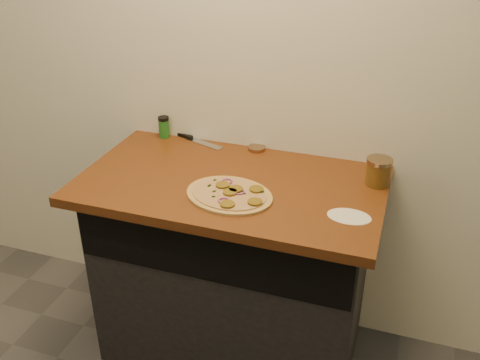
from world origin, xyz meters
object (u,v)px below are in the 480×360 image
(salsa_jar, at_px, (378,172))
(spice_shaker, at_px, (164,127))
(chefs_knife, at_px, (193,139))
(pizza, at_px, (230,194))

(salsa_jar, xyz_separation_m, spice_shaker, (-0.99, 0.15, -0.00))
(salsa_jar, distance_m, spice_shaker, 1.00)
(chefs_knife, distance_m, spice_shaker, 0.15)
(chefs_knife, bearing_deg, spice_shaker, -175.92)
(pizza, bearing_deg, spice_shaker, 138.24)
(chefs_knife, relative_size, spice_shaker, 2.77)
(spice_shaker, bearing_deg, salsa_jar, -8.62)
(chefs_knife, xyz_separation_m, salsa_jar, (0.85, -0.16, 0.05))
(pizza, relative_size, salsa_jar, 3.64)
(salsa_jar, bearing_deg, chefs_knife, 169.34)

